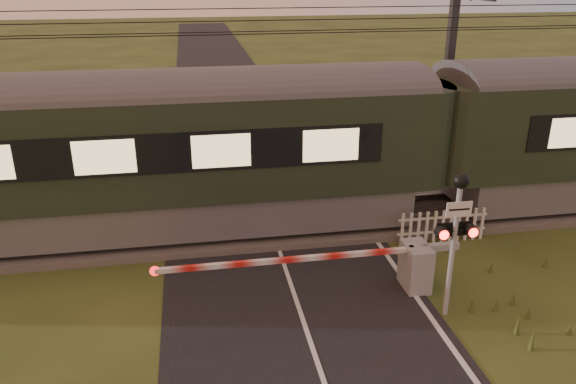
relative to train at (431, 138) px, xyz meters
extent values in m
plane|color=#2D3A16|center=(-4.78, -6.50, -2.42)|extent=(160.00, 160.00, 0.00)
cube|color=black|center=(-4.78, -6.50, -2.41)|extent=(6.00, 140.00, 0.02)
cube|color=#47423D|center=(-4.78, 0.00, -2.36)|extent=(140.00, 3.40, 0.24)
cube|color=slate|center=(-4.78, -0.72, -2.16)|extent=(140.00, 0.08, 0.14)
cube|color=slate|center=(-4.78, 0.72, -2.16)|extent=(140.00, 0.08, 0.14)
cube|color=#2D2116|center=(-4.78, 0.00, -2.23)|extent=(0.24, 2.20, 0.06)
cylinder|color=black|center=(-4.78, -0.30, 3.08)|extent=(120.00, 0.02, 0.02)
cylinder|color=black|center=(-4.78, 0.30, 3.08)|extent=(120.00, 0.02, 0.02)
cylinder|color=black|center=(-4.78, 0.00, 3.68)|extent=(120.00, 0.02, 0.02)
cylinder|color=black|center=(-4.78, 0.00, 3.38)|extent=(120.00, 0.02, 0.02)
cube|color=slate|center=(-11.74, 0.00, -1.56)|extent=(21.58, 2.86, 1.07)
cube|color=black|center=(-11.74, 0.00, 0.31)|extent=(22.48, 3.10, 2.68)
cube|color=gray|center=(-1.91, -4.00, -1.87)|extent=(0.55, 0.86, 1.11)
cylinder|color=gray|center=(-2.06, -4.00, -1.87)|extent=(0.12, 0.12, 1.11)
cube|color=gray|center=(-1.36, -4.00, -1.40)|extent=(0.91, 0.16, 0.16)
cube|color=red|center=(-4.96, -4.00, -1.40)|extent=(5.79, 0.11, 0.11)
cylinder|color=red|center=(-7.85, -4.00, -1.40)|extent=(0.22, 0.04, 0.22)
cylinder|color=gray|center=(-1.65, -5.16, -0.93)|extent=(0.11, 0.11, 2.98)
cube|color=white|center=(-1.65, -5.22, 0.11)|extent=(0.55, 0.03, 0.32)
sphere|color=black|center=(-1.65, -5.16, 0.70)|extent=(0.32, 0.32, 0.32)
cube|color=black|center=(-1.65, -5.16, -0.38)|extent=(0.75, 0.06, 0.06)
cylinder|color=#FF140C|center=(-1.97, -5.34, -0.38)|extent=(0.20, 0.02, 0.20)
cylinder|color=#FF140C|center=(-1.34, -5.34, -0.38)|extent=(0.20, 0.02, 0.20)
cube|color=black|center=(-1.65, -5.11, -0.38)|extent=(0.80, 0.02, 0.32)
cube|color=silver|center=(-0.28, -1.87, -2.11)|extent=(2.56, 0.04, 0.06)
cube|color=silver|center=(-0.28, -1.87, -1.68)|extent=(2.56, 0.04, 0.06)
cube|color=#2D2D30|center=(1.42, 2.30, 1.48)|extent=(0.25, 0.25, 7.82)
camera|label=1|loc=(-6.85, -14.83, 4.67)|focal=35.00mm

